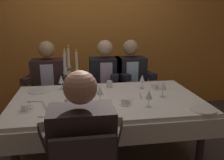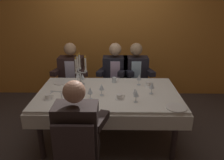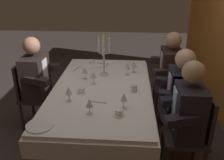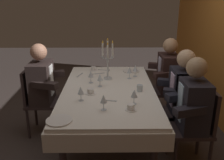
% 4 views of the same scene
% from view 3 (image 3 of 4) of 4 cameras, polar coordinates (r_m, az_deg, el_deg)
% --- Properties ---
extents(ground_plane, '(12.00, 12.00, 0.00)m').
position_cam_3_polar(ground_plane, '(3.20, -2.19, -13.72)').
color(ground_plane, '#413733').
extents(dining_table, '(1.94, 1.14, 0.74)m').
position_cam_3_polar(dining_table, '(2.86, -2.39, -3.83)').
color(dining_table, white).
rests_on(dining_table, ground_plane).
extents(candelabra, '(0.15, 0.17, 0.55)m').
position_cam_3_polar(candelabra, '(3.05, -1.93, 5.42)').
color(candelabra, silver).
rests_on(candelabra, dining_table).
extents(dinner_plate_0, '(0.24, 0.24, 0.01)m').
position_cam_3_polar(dinner_plate_0, '(2.22, -16.48, -10.10)').
color(dinner_plate_0, white).
rests_on(dinner_plate_0, dining_table).
extents(dinner_plate_1, '(0.24, 0.24, 0.01)m').
position_cam_3_polar(dinner_plate_1, '(3.44, 4.38, 3.37)').
color(dinner_plate_1, white).
rests_on(dinner_plate_1, dining_table).
extents(wine_glass_0, '(0.07, 0.07, 0.16)m').
position_cam_3_polar(wine_glass_0, '(2.34, 2.80, -4.07)').
color(wine_glass_0, silver).
rests_on(wine_glass_0, dining_table).
extents(wine_glass_1, '(0.07, 0.07, 0.16)m').
position_cam_3_polar(wine_glass_1, '(3.10, 3.54, 3.14)').
color(wine_glass_1, silver).
rests_on(wine_glass_1, dining_table).
extents(wine_glass_2, '(0.07, 0.07, 0.16)m').
position_cam_3_polar(wine_glass_2, '(2.85, -4.40, 1.17)').
color(wine_glass_2, silver).
rests_on(wine_glass_2, dining_table).
extents(wine_glass_3, '(0.07, 0.07, 0.16)m').
position_cam_3_polar(wine_glass_3, '(2.25, -5.29, -5.35)').
color(wine_glass_3, silver).
rests_on(wine_glass_3, dining_table).
extents(wine_glass_4, '(0.07, 0.07, 0.16)m').
position_cam_3_polar(wine_glass_4, '(3.18, 5.12, 3.65)').
color(wine_glass_4, silver).
rests_on(wine_glass_4, dining_table).
extents(wine_glass_5, '(0.07, 0.07, 0.16)m').
position_cam_3_polar(wine_glass_5, '(2.50, -10.10, -2.54)').
color(wine_glass_5, silver).
rests_on(wine_glass_5, dining_table).
extents(wine_glass_6, '(0.07, 0.07, 0.16)m').
position_cam_3_polar(wine_glass_6, '(2.99, -6.33, 2.24)').
color(wine_glass_6, silver).
rests_on(wine_glass_6, dining_table).
extents(water_tumbler_0, '(0.07, 0.07, 0.08)m').
position_cam_3_polar(water_tumbler_0, '(2.70, 5.15, -1.93)').
color(water_tumbler_0, silver).
rests_on(water_tumbler_0, dining_table).
extents(coffee_cup_0, '(0.13, 0.12, 0.06)m').
position_cam_3_polar(coffee_cup_0, '(2.27, 1.57, -7.61)').
color(coffee_cup_0, white).
rests_on(coffee_cup_0, dining_table).
extents(coffee_cup_1, '(0.13, 0.12, 0.06)m').
position_cam_3_polar(coffee_cup_1, '(3.51, -4.72, 4.14)').
color(coffee_cup_1, white).
rests_on(coffee_cup_1, dining_table).
extents(coffee_cup_2, '(0.13, 0.12, 0.06)m').
position_cam_3_polar(coffee_cup_2, '(2.69, -7.14, -2.42)').
color(coffee_cup_2, white).
rests_on(coffee_cup_2, dining_table).
extents(knife_0, '(0.19, 0.08, 0.01)m').
position_cam_3_polar(knife_0, '(3.36, -8.30, 2.57)').
color(knife_0, '#B7B7BC').
rests_on(knife_0, dining_table).
extents(fork_1, '(0.07, 0.17, 0.01)m').
position_cam_3_polar(fork_1, '(3.52, -2.26, 3.85)').
color(fork_1, '#B7B7BC').
rests_on(fork_1, dining_table).
extents(knife_2, '(0.07, 0.19, 0.01)m').
position_cam_3_polar(knife_2, '(3.37, -3.86, 2.84)').
color(knife_2, '#B7B7BC').
rests_on(knife_2, dining_table).
extents(fork_3, '(0.05, 0.17, 0.01)m').
position_cam_3_polar(fork_3, '(2.49, -3.17, -5.19)').
color(fork_3, '#B7B7BC').
rests_on(fork_3, dining_table).
extents(fork_4, '(0.17, 0.05, 0.01)m').
position_cam_3_polar(fork_4, '(3.45, -1.22, 3.45)').
color(fork_4, '#B7B7BC').
rests_on(fork_4, dining_table).
extents(seated_diner_0, '(0.63, 0.48, 1.24)m').
position_cam_3_polar(seated_diner_0, '(3.45, 13.61, 2.63)').
color(seated_diner_0, '#332728').
rests_on(seated_diner_0, ground_plane).
extents(seated_diner_1, '(0.63, 0.48, 1.24)m').
position_cam_3_polar(seated_diner_1, '(3.27, -17.50, 0.92)').
color(seated_diner_1, '#332728').
rests_on(seated_diner_1, ground_plane).
extents(seated_diner_2, '(0.63, 0.48, 1.24)m').
position_cam_3_polar(seated_diner_2, '(2.77, 15.90, -3.12)').
color(seated_diner_2, '#332728').
rests_on(seated_diner_2, ground_plane).
extents(seated_diner_3, '(0.63, 0.48, 1.24)m').
position_cam_3_polar(seated_diner_3, '(2.47, 17.39, -6.84)').
color(seated_diner_3, '#332728').
rests_on(seated_diner_3, ground_plane).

